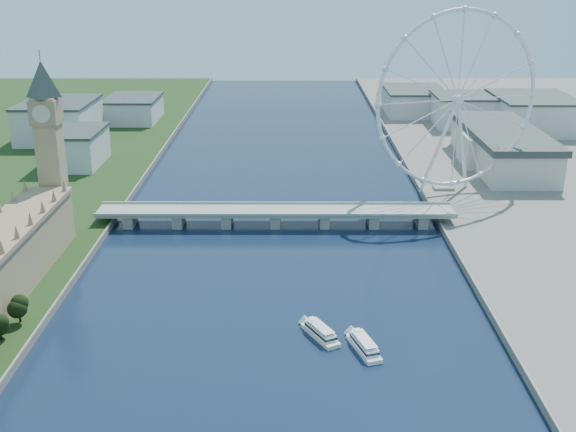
{
  "coord_description": "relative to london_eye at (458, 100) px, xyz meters",
  "views": [
    {
      "loc": [
        9.22,
        -121.45,
        152.96
      ],
      "look_at": [
        7.94,
        210.0,
        36.93
      ],
      "focal_mm": 45.0,
      "sensor_mm": 36.0,
      "label": 1
    }
  ],
  "objects": [
    {
      "name": "london_eye",
      "position": [
        0.0,
        0.0,
        0.0
      ],
      "size": [
        113.6,
        39.12,
        124.3
      ],
      "color": "silver",
      "rests_on": "ground"
    },
    {
      "name": "big_ben",
      "position": [
        -247.98,
        -77.08,
        -0.95
      ],
      "size": [
        20.02,
        20.02,
        110.0
      ],
      "color": "tan",
      "rests_on": "ground"
    },
    {
      "name": "county_hall",
      "position": [
        55.02,
        74.92,
        -67.52
      ],
      "size": [
        54.0,
        144.0,
        35.0
      ],
      "primitive_type": null,
      "color": "beige",
      "rests_on": "ground"
    },
    {
      "name": "tour_boat_near",
      "position": [
        -97.79,
        -198.7,
        -67.52
      ],
      "size": [
        18.75,
        27.13,
        5.95
      ],
      "primitive_type": null,
      "rotation": [
        0.0,
        0.0,
        0.49
      ],
      "color": "white",
      "rests_on": "ground"
    },
    {
      "name": "westminster_bridge",
      "position": [
        -119.98,
        -55.08,
        -60.89
      ],
      "size": [
        220.0,
        22.0,
        9.5
      ],
      "color": "gray",
      "rests_on": "ground"
    },
    {
      "name": "tour_boat_far",
      "position": [
        -80.01,
        -210.01,
        -67.52
      ],
      "size": [
        14.83,
        28.36,
        6.06
      ],
      "primitive_type": null,
      "rotation": [
        0.0,
        0.0,
        0.3
      ],
      "color": "white",
      "rests_on": "ground"
    },
    {
      "name": "city_skyline",
      "position": [
        -80.75,
        205.0,
        -50.56
      ],
      "size": [
        505.0,
        280.0,
        32.0
      ],
      "color": "beige",
      "rests_on": "ground"
    }
  ]
}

